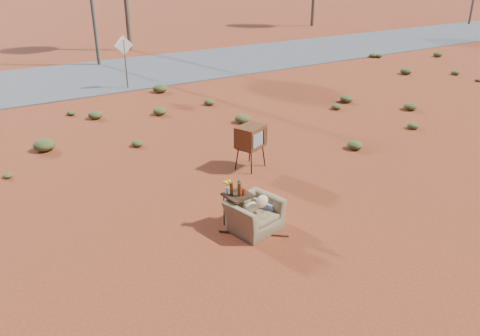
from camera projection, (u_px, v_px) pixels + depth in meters
ground at (263, 218)px, 9.80m from camera, size 140.00×140.00×0.00m
highway at (73, 79)px, 21.34m from camera, size 140.00×7.00×0.04m
armchair at (256, 209)px, 9.31m from camera, size 1.25×0.96×0.86m
tv_unit at (251, 137)px, 11.86m from camera, size 0.86×0.78×1.14m
side_table at (236, 193)px, 9.22m from camera, size 0.54×0.54×1.01m
rusty_bar at (254, 234)px, 9.21m from camera, size 1.08×0.93×0.04m
road_sign at (125, 53)px, 19.17m from camera, size 0.78×0.06×2.19m
scrub_patch at (145, 153)px, 12.73m from camera, size 17.49×8.07×0.33m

